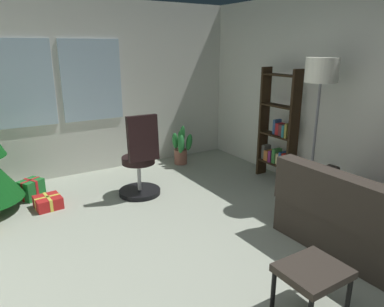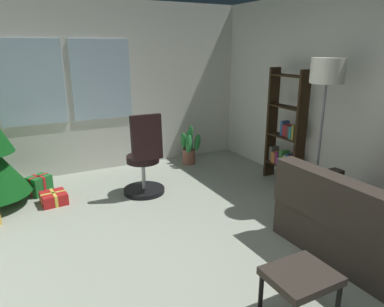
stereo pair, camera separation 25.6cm
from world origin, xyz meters
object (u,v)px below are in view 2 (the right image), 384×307
object	(u,v)px
gift_box_red	(54,198)
bookshelf	(286,134)
office_chair	(144,163)
floor_lamp	(326,81)
potted_plant	(189,147)
footstool	(301,279)
gift_box_green	(40,185)

from	to	relation	value
gift_box_red	bookshelf	distance (m)	3.28
office_chair	gift_box_red	bearing A→B (deg)	167.24
floor_lamp	potted_plant	xyz separation A→B (m)	(-0.62, 2.20, -1.26)
footstool	bookshelf	size ratio (longest dim) A/B	0.29
gift_box_red	office_chair	bearing A→B (deg)	-12.76
footstool	gift_box_green	xyz separation A→B (m)	(-1.47, 3.35, -0.20)
floor_lamp	bookshelf	bearing A→B (deg)	73.87
gift_box_red	potted_plant	size ratio (longest dim) A/B	0.48
footstool	office_chair	distance (m)	2.69
floor_lamp	potted_plant	bearing A→B (deg)	105.75
gift_box_red	footstool	bearing A→B (deg)	-65.43
gift_box_green	floor_lamp	world-z (taller)	floor_lamp
office_chair	floor_lamp	bearing A→B (deg)	-37.92
floor_lamp	footstool	bearing A→B (deg)	-138.94
bookshelf	gift_box_green	bearing A→B (deg)	160.23
gift_box_green	potted_plant	xyz separation A→B (m)	(2.38, 0.18, 0.17)
gift_box_red	office_chair	xyz separation A→B (m)	(1.15, -0.26, 0.37)
footstool	gift_box_green	bearing A→B (deg)	113.71
bookshelf	floor_lamp	distance (m)	1.21
office_chair	floor_lamp	distance (m)	2.46
potted_plant	floor_lamp	bearing A→B (deg)	-74.25
gift_box_green	potted_plant	world-z (taller)	potted_plant
gift_box_green	floor_lamp	distance (m)	3.89
footstool	floor_lamp	xyz separation A→B (m)	(1.53, 1.33, 1.22)
gift_box_red	bookshelf	bearing A→B (deg)	-13.65
office_chair	footstool	bearing A→B (deg)	-85.80
floor_lamp	potted_plant	distance (m)	2.61
bookshelf	floor_lamp	bearing A→B (deg)	-106.13
gift_box_red	gift_box_green	size ratio (longest dim) A/B	0.95
bookshelf	floor_lamp	size ratio (longest dim) A/B	0.91
bookshelf	footstool	bearing A→B (deg)	-129.15
gift_box_red	floor_lamp	world-z (taller)	floor_lamp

